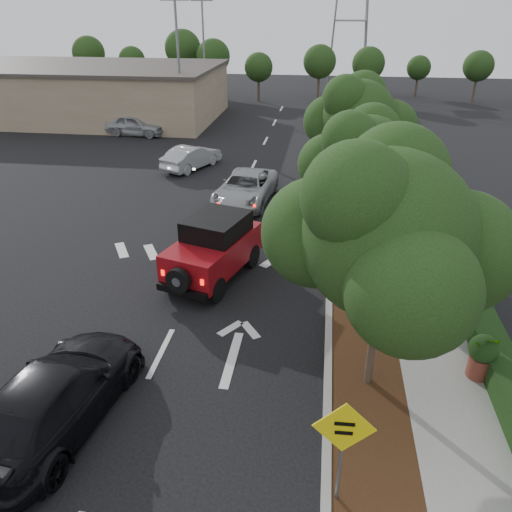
% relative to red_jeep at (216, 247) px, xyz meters
% --- Properties ---
extents(ground, '(120.00, 120.00, 0.00)m').
position_rel_red_jeep_xyz_m(ground, '(-0.62, -4.57, -1.12)').
color(ground, black).
rests_on(ground, ground).
extents(curb, '(0.20, 70.00, 0.15)m').
position_rel_red_jeep_xyz_m(curb, '(3.98, 7.43, -1.05)').
color(curb, '#9E9B93').
rests_on(curb, ground).
extents(planting_strip, '(1.80, 70.00, 0.12)m').
position_rel_red_jeep_xyz_m(planting_strip, '(4.98, 7.43, -1.06)').
color(planting_strip, black).
rests_on(planting_strip, ground).
extents(sidewalk, '(2.00, 70.00, 0.12)m').
position_rel_red_jeep_xyz_m(sidewalk, '(6.88, 7.43, -1.06)').
color(sidewalk, gray).
rests_on(sidewalk, ground).
extents(hedge, '(0.80, 70.00, 0.80)m').
position_rel_red_jeep_xyz_m(hedge, '(8.28, 7.43, -0.72)').
color(hedge, black).
rests_on(hedge, ground).
extents(commercial_building, '(22.00, 12.00, 4.00)m').
position_rel_red_jeep_xyz_m(commercial_building, '(-16.62, 25.43, 0.88)').
color(commercial_building, '#85765C').
rests_on(commercial_building, ground).
extents(transmission_tower, '(7.00, 4.00, 28.00)m').
position_rel_red_jeep_xyz_m(transmission_tower, '(5.38, 43.43, -1.12)').
color(transmission_tower, slate).
rests_on(transmission_tower, ground).
extents(street_tree_near, '(3.80, 3.80, 5.92)m').
position_rel_red_jeep_xyz_m(street_tree_near, '(4.98, -5.07, -1.12)').
color(street_tree_near, black).
rests_on(street_tree_near, ground).
extents(street_tree_mid, '(3.20, 3.20, 5.32)m').
position_rel_red_jeep_xyz_m(street_tree_mid, '(4.98, 1.93, -1.12)').
color(street_tree_mid, black).
rests_on(street_tree_mid, ground).
extents(street_tree_far, '(3.40, 3.40, 5.62)m').
position_rel_red_jeep_xyz_m(street_tree_far, '(4.98, 8.43, -1.12)').
color(street_tree_far, black).
rests_on(street_tree_far, ground).
extents(light_pole_a, '(2.00, 0.22, 9.00)m').
position_rel_red_jeep_xyz_m(light_pole_a, '(-7.12, 21.43, -1.12)').
color(light_pole_a, slate).
rests_on(light_pole_a, ground).
extents(light_pole_b, '(2.00, 0.22, 9.00)m').
position_rel_red_jeep_xyz_m(light_pole_b, '(-8.12, 33.43, -1.12)').
color(light_pole_b, slate).
rests_on(light_pole_b, ground).
extents(red_jeep, '(2.98, 4.51, 2.21)m').
position_rel_red_jeep_xyz_m(red_jeep, '(0.00, 0.00, 0.00)').
color(red_jeep, black).
rests_on(red_jeep, ground).
extents(silver_suv_ahead, '(2.92, 5.38, 1.43)m').
position_rel_red_jeep_xyz_m(silver_suv_ahead, '(-0.12, 7.34, -0.41)').
color(silver_suv_ahead, '#9FA3A7').
rests_on(silver_suv_ahead, ground).
extents(black_suv_oncoming, '(2.82, 5.60, 1.56)m').
position_rel_red_jeep_xyz_m(black_suv_oncoming, '(-2.13, -7.36, -0.34)').
color(black_suv_oncoming, black).
rests_on(black_suv_oncoming, ground).
extents(silver_sedan_oncoming, '(2.96, 4.28, 1.34)m').
position_rel_red_jeep_xyz_m(silver_sedan_oncoming, '(-4.10, 12.38, -0.45)').
color(silver_sedan_oncoming, '#A0A4A7').
rests_on(silver_sedan_oncoming, ground).
extents(parked_suv, '(4.56, 2.26, 1.49)m').
position_rel_red_jeep_xyz_m(parked_suv, '(-10.18, 19.80, -0.38)').
color(parked_suv, '#9D9FA4').
rests_on(parked_suv, ground).
extents(speed_hump_sign, '(1.14, 0.10, 2.43)m').
position_rel_red_jeep_xyz_m(speed_hump_sign, '(4.18, -8.59, 0.56)').
color(speed_hump_sign, slate).
rests_on(speed_hump_sign, ground).
extents(terracotta_planter, '(0.73, 0.73, 1.27)m').
position_rel_red_jeep_xyz_m(terracotta_planter, '(7.78, -4.50, -0.26)').
color(terracotta_planter, brown).
rests_on(terracotta_planter, ground).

